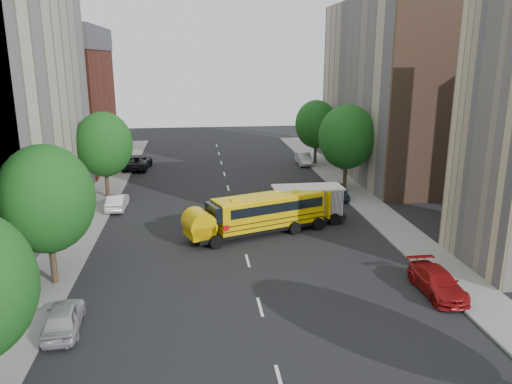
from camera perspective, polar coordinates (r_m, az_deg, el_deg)
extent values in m
plane|color=black|center=(33.20, -1.33, -6.51)|extent=(120.00, 120.00, 0.00)
cube|color=slate|center=(38.68, -19.36, -4.11)|extent=(3.00, 80.00, 0.12)
cube|color=slate|center=(40.42, 14.40, -2.90)|extent=(3.00, 80.00, 0.12)
cube|color=silver|center=(42.62, -2.67, -1.56)|extent=(0.15, 64.00, 0.01)
cube|color=maroon|center=(60.87, -21.48, 8.71)|extent=(10.00, 15.00, 13.00)
cube|color=tan|center=(54.97, 15.79, 11.22)|extent=(10.00, 22.00, 18.00)
cube|color=brown|center=(45.03, 21.16, 10.02)|extent=(10.10, 0.30, 18.00)
cylinder|color=yellow|center=(66.58, 21.99, 18.65)|extent=(1.00, 1.00, 35.00)
cylinder|color=#38281C|center=(29.91, -22.17, -7.23)|extent=(0.36, 0.36, 2.88)
ellipsoid|color=#134814|center=(28.82, -22.87, -0.74)|extent=(5.12, 5.12, 5.89)
cylinder|color=#38281C|center=(46.70, -16.66, 1.08)|extent=(0.36, 0.36, 2.81)
ellipsoid|color=#134814|center=(46.02, -16.98, 5.23)|extent=(4.99, 4.99, 5.74)
cylinder|color=#38281C|center=(48.07, 10.13, 1.97)|extent=(0.36, 0.36, 2.95)
ellipsoid|color=#134814|center=(47.39, 10.33, 6.22)|extent=(5.25, 5.25, 6.04)
cylinder|color=#38281C|center=(59.41, 6.78, 4.51)|extent=(0.36, 0.36, 2.74)
ellipsoid|color=#134814|center=(58.89, 6.88, 7.70)|extent=(4.86, 4.86, 5.59)
cube|color=black|center=(35.79, 0.43, -4.03)|extent=(10.20, 5.62, 0.27)
cube|color=#E3B504|center=(35.71, 1.33, -2.11)|extent=(8.34, 4.89, 2.06)
cube|color=#E3B504|center=(34.00, -5.74, -4.20)|extent=(2.23, 2.49, 0.90)
cube|color=black|center=(34.00, -4.32, -2.26)|extent=(1.13, 2.09, 1.08)
cube|color=#E3B504|center=(35.41, 1.34, -0.49)|extent=(8.28, 4.73, 0.13)
cube|color=black|center=(35.66, 1.59, -1.39)|extent=(7.69, 4.70, 0.67)
cube|color=black|center=(35.93, 1.32, -3.20)|extent=(8.36, 4.95, 0.05)
cube|color=black|center=(35.82, 1.33, -2.66)|extent=(8.36, 4.95, 0.05)
cube|color=#E3B504|center=(37.75, 6.77, -1.25)|extent=(0.90, 2.15, 2.06)
cube|color=#E3B504|center=(34.34, -2.21, -0.85)|extent=(0.69, 0.69, 0.09)
cube|color=#E3B504|center=(36.39, 4.19, 0.05)|extent=(0.69, 0.69, 0.09)
cylinder|color=#E3B504|center=(33.86, -5.76, -3.49)|extent=(2.48, 2.58, 1.88)
cylinder|color=red|center=(33.30, -2.98, -3.99)|extent=(0.43, 0.19, 0.45)
cylinder|color=black|center=(33.45, -4.00, -5.56)|extent=(0.93, 0.56, 0.90)
cylinder|color=black|center=(35.40, -5.44, -4.40)|extent=(0.93, 0.56, 0.90)
cylinder|color=black|center=(35.81, 4.07, -4.14)|extent=(0.93, 0.56, 0.90)
cylinder|color=black|center=(37.63, 2.30, -3.14)|extent=(0.93, 0.56, 0.90)
cylinder|color=black|center=(36.73, 6.47, -3.70)|extent=(0.93, 0.56, 0.90)
cylinder|color=black|center=(38.51, 4.63, -2.75)|extent=(0.93, 0.56, 0.90)
cube|color=black|center=(38.39, 5.11, -2.66)|extent=(6.62, 2.32, 0.33)
cube|color=silver|center=(38.18, 5.95, -0.97)|extent=(5.09, 2.18, 1.97)
cube|color=silver|center=(37.68, 1.56, -1.64)|extent=(1.58, 2.11, 1.32)
cube|color=silver|center=(37.90, 5.99, 0.54)|extent=(5.31, 2.30, 0.13)
cylinder|color=black|center=(36.93, 1.83, -3.48)|extent=(0.93, 0.29, 0.92)
cylinder|color=black|center=(38.98, 1.28, -2.46)|extent=(0.93, 0.29, 0.92)
cylinder|color=black|center=(37.45, 5.81, -3.28)|extent=(0.93, 0.29, 0.92)
cylinder|color=black|center=(39.48, 5.06, -2.28)|extent=(0.93, 0.29, 0.92)
cylinder|color=black|center=(38.09, 9.34, -3.09)|extent=(0.93, 0.29, 0.92)
cylinder|color=black|center=(40.08, 8.42, -2.12)|extent=(0.93, 0.29, 0.92)
imported|color=#ABAAB1|center=(25.29, -21.15, -13.23)|extent=(1.89, 4.05, 1.34)
imported|color=silver|center=(42.96, -15.57, -1.08)|extent=(1.45, 3.97, 1.30)
imported|color=black|center=(58.14, -13.39, 3.40)|extent=(3.14, 6.00, 1.61)
imported|color=maroon|center=(28.73, 20.01, -9.64)|extent=(1.88, 4.55, 1.32)
imported|color=#303C54|center=(45.23, 9.42, 0.07)|extent=(1.85, 3.86, 1.27)
imported|color=#A9ABA5|center=(59.04, 5.48, 3.81)|extent=(1.53, 4.22, 1.38)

